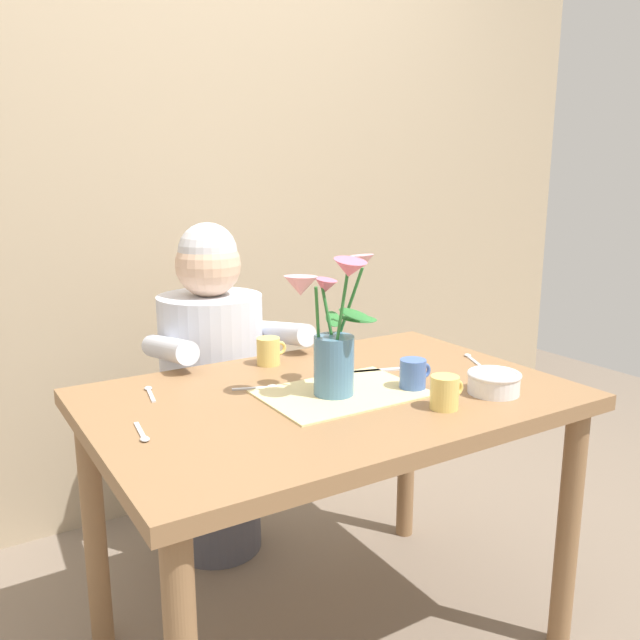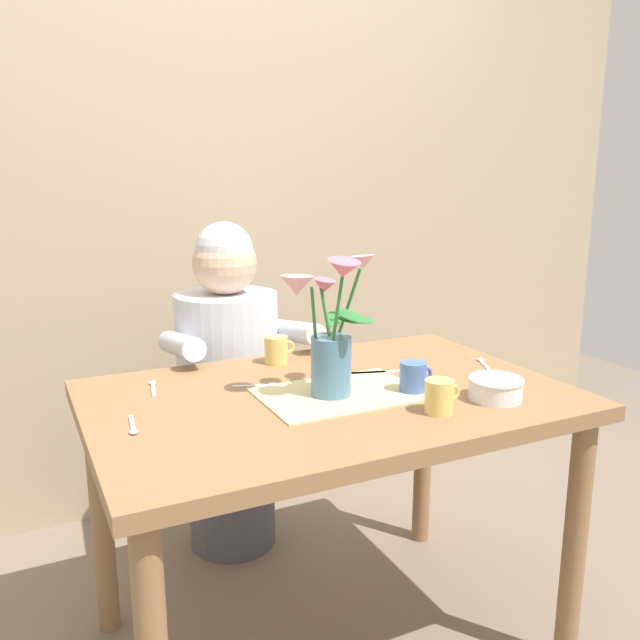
{
  "view_description": "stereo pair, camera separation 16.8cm",
  "coord_description": "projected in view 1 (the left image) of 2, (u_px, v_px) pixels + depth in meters",
  "views": [
    {
      "loc": [
        -0.87,
        -1.34,
        1.29
      ],
      "look_at": [
        -0.0,
        0.05,
        0.92
      ],
      "focal_mm": 36.84,
      "sensor_mm": 36.0,
      "label": 1
    },
    {
      "loc": [
        -0.72,
        -1.42,
        1.29
      ],
      "look_at": [
        -0.0,
        0.05,
        0.92
      ],
      "focal_mm": 36.84,
      "sensor_mm": 36.0,
      "label": 2
    }
  ],
  "objects": [
    {
      "name": "wood_panel_backdrop",
      "position": [
        179.0,
        183.0,
        2.43
      ],
      "size": [
        4.0,
        0.1,
        2.5
      ],
      "primitive_type": "cube",
      "color": "tan",
      "rests_on": "ground_plane"
    },
    {
      "name": "dining_table",
      "position": [
        331.0,
        428.0,
        1.7
      ],
      "size": [
        1.2,
        0.8,
        0.74
      ],
      "color": "olive",
      "rests_on": "ground_plane"
    },
    {
      "name": "seated_person",
      "position": [
        214.0,
        395.0,
        2.19
      ],
      "size": [
        0.45,
        0.47,
        1.14
      ],
      "rotation": [
        0.0,
        0.0,
        0.03
      ],
      "color": "#4C4C56",
      "rests_on": "ground_plane"
    },
    {
      "name": "striped_placemat",
      "position": [
        342.0,
        393.0,
        1.66
      ],
      "size": [
        0.4,
        0.28,
        0.0
      ],
      "primitive_type": "cube",
      "color": "beige",
      "rests_on": "dining_table"
    },
    {
      "name": "flower_vase",
      "position": [
        333.0,
        335.0,
        1.61
      ],
      "size": [
        0.28,
        0.22,
        0.36
      ],
      "color": "teal",
      "rests_on": "dining_table"
    },
    {
      "name": "ceramic_bowl",
      "position": [
        494.0,
        382.0,
        1.66
      ],
      "size": [
        0.14,
        0.14,
        0.06
      ],
      "color": "white",
      "rests_on": "dining_table"
    },
    {
      "name": "dinner_knife",
      "position": [
        376.0,
        371.0,
        1.85
      ],
      "size": [
        0.19,
        0.07,
        0.0
      ],
      "primitive_type": "cube",
      "rotation": [
        0.0,
        0.0,
        -0.29
      ],
      "color": "silver",
      "rests_on": "dining_table"
    },
    {
      "name": "ceramic_mug",
      "position": [
        445.0,
        392.0,
        1.55
      ],
      "size": [
        0.09,
        0.07,
        0.08
      ],
      "color": "#E5C666",
      "rests_on": "dining_table"
    },
    {
      "name": "tea_cup",
      "position": [
        413.0,
        374.0,
        1.69
      ],
      "size": [
        0.09,
        0.07,
        0.08
      ],
      "color": "#476BB7",
      "rests_on": "dining_table"
    },
    {
      "name": "coffee_cup",
      "position": [
        269.0,
        351.0,
        1.91
      ],
      "size": [
        0.09,
        0.07,
        0.08
      ],
      "color": "#E5C666",
      "rests_on": "dining_table"
    },
    {
      "name": "spoon_0",
      "position": [
        143.0,
        435.0,
        1.4
      ],
      "size": [
        0.03,
        0.12,
        0.01
      ],
      "color": "silver",
      "rests_on": "dining_table"
    },
    {
      "name": "spoon_1",
      "position": [
        471.0,
        358.0,
        1.98
      ],
      "size": [
        0.06,
        0.11,
        0.01
      ],
      "color": "silver",
      "rests_on": "dining_table"
    },
    {
      "name": "spoon_2",
      "position": [
        262.0,
        387.0,
        1.71
      ],
      "size": [
        0.12,
        0.06,
        0.01
      ],
      "color": "silver",
      "rests_on": "dining_table"
    },
    {
      "name": "spoon_3",
      "position": [
        150.0,
        392.0,
        1.67
      ],
      "size": [
        0.04,
        0.12,
        0.01
      ],
      "color": "silver",
      "rests_on": "dining_table"
    }
  ]
}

